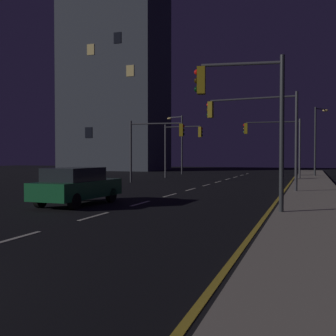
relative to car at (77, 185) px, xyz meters
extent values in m
plane|color=black|center=(2.32, 5.84, -0.82)|extent=(112.00, 112.00, 0.00)
cube|color=#9E937F|center=(9.43, 5.84, -0.75)|extent=(2.77, 77.00, 0.14)
cube|color=silver|center=(2.32, -6.66, -0.82)|extent=(0.14, 2.00, 0.01)
cube|color=silver|center=(2.32, -2.66, -0.82)|extent=(0.14, 2.00, 0.01)
cube|color=silver|center=(2.32, 1.34, -0.82)|extent=(0.14, 2.00, 0.01)
cube|color=silver|center=(2.32, 5.34, -0.82)|extent=(0.14, 2.00, 0.01)
cube|color=silver|center=(2.32, 9.34, -0.82)|extent=(0.14, 2.00, 0.01)
cube|color=silver|center=(2.32, 13.34, -0.82)|extent=(0.14, 2.00, 0.01)
cube|color=silver|center=(2.32, 17.34, -0.82)|extent=(0.14, 2.00, 0.01)
cube|color=silver|center=(2.32, 21.34, -0.82)|extent=(0.14, 2.00, 0.01)
cube|color=silver|center=(2.32, 25.34, -0.82)|extent=(0.14, 2.00, 0.01)
cube|color=silver|center=(2.32, 29.34, -0.82)|extent=(0.14, 2.00, 0.01)
cube|color=silver|center=(2.32, 33.34, -0.82)|extent=(0.14, 2.00, 0.01)
cube|color=gold|center=(7.80, 10.84, -0.82)|extent=(0.14, 53.00, 0.01)
cube|color=#14592D|center=(0.00, 0.07, -0.15)|extent=(2.02, 4.48, 0.70)
cube|color=#1E2328|center=(-0.01, -0.18, 0.47)|extent=(1.71, 2.53, 0.55)
cylinder|color=black|center=(-0.73, 1.51, -0.50)|extent=(0.25, 0.65, 0.64)
cylinder|color=black|center=(0.87, 1.44, -0.50)|extent=(0.25, 0.65, 0.64)
cylinder|color=black|center=(-0.86, -1.30, -0.50)|extent=(0.25, 0.65, 0.64)
cylinder|color=black|center=(0.74, -1.38, -0.50)|extent=(0.25, 0.65, 0.64)
cylinder|color=#4C4C51|center=(8.38, 22.48, 1.90)|extent=(0.16, 0.16, 5.17)
cylinder|color=#38383D|center=(6.07, 22.34, 4.24)|extent=(4.62, 0.40, 0.11)
cube|color=olive|center=(3.77, 22.19, 3.71)|extent=(0.30, 0.36, 0.95)
sphere|color=red|center=(3.61, 22.18, 4.01)|extent=(0.20, 0.20, 0.20)
sphere|color=black|center=(3.61, 22.18, 3.71)|extent=(0.20, 0.20, 0.20)
sphere|color=black|center=(3.61, 22.18, 3.41)|extent=(0.20, 0.20, 0.20)
cylinder|color=#4C4C51|center=(-3.77, 21.86, 1.70)|extent=(0.16, 0.16, 5.05)
cylinder|color=#38383D|center=(-2.06, 21.78, 3.98)|extent=(3.44, 0.26, 0.11)
cube|color=olive|center=(-0.34, 21.71, 3.46)|extent=(0.29, 0.35, 0.95)
sphere|color=red|center=(-0.18, 21.70, 3.76)|extent=(0.20, 0.20, 0.20)
sphere|color=black|center=(-0.18, 21.70, 3.46)|extent=(0.20, 0.20, 0.20)
sphere|color=black|center=(-0.18, 21.70, 3.16)|extent=(0.20, 0.20, 0.20)
cylinder|color=#38383D|center=(8.51, 8.56, 2.04)|extent=(0.16, 0.16, 5.44)
cylinder|color=#38383D|center=(6.06, 8.77, 4.51)|extent=(4.90, 0.52, 0.11)
cube|color=olive|center=(3.62, 8.97, 3.98)|extent=(0.31, 0.36, 0.95)
sphere|color=red|center=(3.46, 8.98, 4.28)|extent=(0.20, 0.20, 0.20)
sphere|color=black|center=(3.46, 8.98, 3.98)|extent=(0.20, 0.20, 0.20)
sphere|color=black|center=(3.46, 8.98, 3.68)|extent=(0.20, 0.20, 0.20)
cylinder|color=#38383D|center=(-3.99, 14.38, 1.58)|extent=(0.16, 0.16, 4.81)
cylinder|color=#4C4C51|center=(-2.02, 14.65, 3.74)|extent=(3.97, 0.64, 0.11)
cube|color=olive|center=(-0.04, 14.92, 3.21)|extent=(0.32, 0.37, 0.95)
sphere|color=red|center=(0.11, 14.94, 3.51)|extent=(0.20, 0.20, 0.20)
sphere|color=black|center=(0.11, 14.94, 3.21)|extent=(0.20, 0.20, 0.20)
sphere|color=black|center=(0.11, 14.94, 2.91)|extent=(0.20, 0.20, 0.20)
cylinder|color=#2D3033|center=(8.30, -0.44, 1.99)|extent=(0.16, 0.16, 5.34)
cylinder|color=#4C4C51|center=(6.94, -0.64, 4.41)|extent=(2.74, 0.52, 0.11)
cube|color=olive|center=(5.57, -0.85, 3.88)|extent=(0.33, 0.38, 0.95)
sphere|color=red|center=(5.42, -0.87, 4.18)|extent=(0.20, 0.20, 0.20)
sphere|color=black|center=(5.42, -0.87, 3.88)|extent=(0.20, 0.20, 0.20)
sphere|color=black|center=(5.42, -0.87, 3.58)|extent=(0.20, 0.20, 0.20)
cylinder|color=#2D3033|center=(9.70, 27.93, 2.69)|extent=(0.18, 0.18, 6.74)
cylinder|color=#38383D|center=(10.17, 28.52, 5.91)|extent=(1.03, 1.25, 0.10)
ellipsoid|color=#F9D172|center=(10.64, 29.11, 5.81)|extent=(0.56, 0.36, 0.24)
cylinder|color=#38383D|center=(-4.58, 29.81, 2.52)|extent=(0.18, 0.18, 6.68)
cylinder|color=#4C4C51|center=(-5.40, 30.02, 5.71)|extent=(1.67, 0.52, 0.10)
ellipsoid|color=#F9D172|center=(-6.22, 30.23, 5.61)|extent=(0.56, 0.36, 0.24)
cube|color=#3D424C|center=(-18.38, 40.70, 14.04)|extent=(14.41, 9.79, 29.72)
cube|color=#EACC7A|center=(-19.69, 35.78, 16.04)|extent=(1.10, 0.06, 1.50)
cube|color=#EACC7A|center=(-13.71, 35.78, 12.71)|extent=(1.10, 0.06, 1.50)
cube|color=black|center=(-20.09, 35.78, 4.54)|extent=(1.10, 0.06, 1.50)
cube|color=black|center=(-15.58, 35.78, 17.27)|extent=(1.10, 0.06, 1.50)
camera|label=1|loc=(9.21, -14.95, 1.22)|focal=43.94mm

